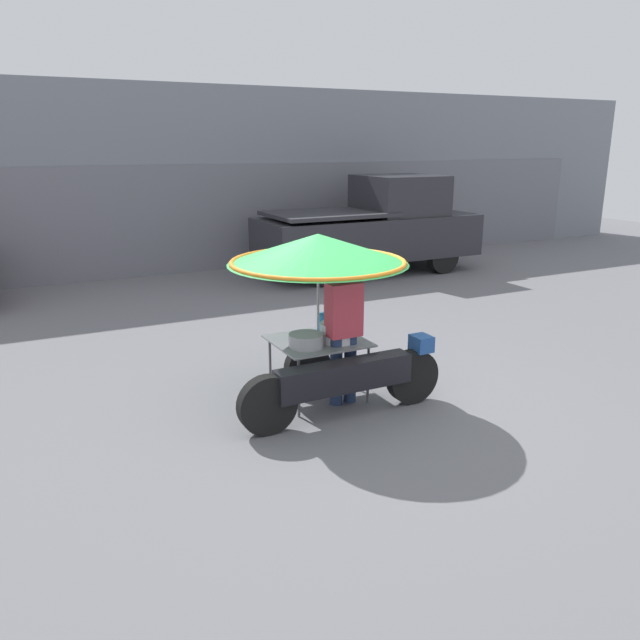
% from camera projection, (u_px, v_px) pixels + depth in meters
% --- Properties ---
extents(ground_plane, '(36.00, 36.00, 0.00)m').
position_uv_depth(ground_plane, '(347.00, 405.00, 7.07)').
color(ground_plane, slate).
extents(shopfront_building, '(28.00, 2.06, 4.11)m').
position_uv_depth(shopfront_building, '(154.00, 180.00, 14.44)').
color(shopfront_building, gray).
rests_on(shopfront_building, ground).
extents(vendor_motorcycle_cart, '(2.39, 2.00, 1.91)m').
position_uv_depth(vendor_motorcycle_cart, '(322.00, 274.00, 6.82)').
color(vendor_motorcycle_cart, black).
rests_on(vendor_motorcycle_cart, ground).
extents(vendor_person, '(0.38, 0.22, 1.62)m').
position_uv_depth(vendor_person, '(344.00, 327.00, 6.88)').
color(vendor_person, navy).
rests_on(vendor_person, ground).
extents(pickup_truck, '(5.01, 1.88, 2.16)m').
position_uv_depth(pickup_truck, '(373.00, 228.00, 14.04)').
color(pickup_truck, black).
rests_on(pickup_truck, ground).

